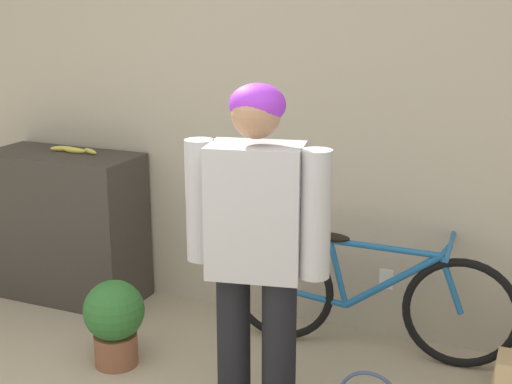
{
  "coord_description": "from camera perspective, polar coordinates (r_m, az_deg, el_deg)",
  "views": [
    {
      "loc": [
        1.37,
        -1.51,
        1.93
      ],
      "look_at": [
        0.23,
        1.16,
        1.14
      ],
      "focal_mm": 50.0,
      "sensor_mm": 36.0,
      "label": 1
    }
  ],
  "objects": [
    {
      "name": "wall_back",
      "position": [
        4.15,
        3.65,
        6.58
      ],
      "size": [
        8.0,
        0.07,
        2.6
      ],
      "color": "#B7AD99",
      "rests_on": "ground_plane"
    },
    {
      "name": "side_shelf",
      "position": [
        4.82,
        -14.94,
        -2.63
      ],
      "size": [
        1.01,
        0.46,
        0.97
      ],
      "color": "#38332D",
      "rests_on": "ground_plane"
    },
    {
      "name": "person",
      "position": [
        3.07,
        0.01,
        -3.66
      ],
      "size": [
        0.66,
        0.33,
        1.59
      ],
      "rotation": [
        0.0,
        0.0,
        0.2
      ],
      "color": "black",
      "rests_on": "ground_plane"
    },
    {
      "name": "potted_plant",
      "position": [
        3.94,
        -11.26,
        -9.92
      ],
      "size": [
        0.33,
        0.33,
        0.48
      ],
      "color": "brown",
      "rests_on": "ground_plane"
    },
    {
      "name": "bicycle",
      "position": [
        4.02,
        8.88,
        -8.24
      ],
      "size": [
        1.62,
        0.46,
        0.69
      ],
      "rotation": [
        0.0,
        0.0,
        0.06
      ],
      "color": "black",
      "rests_on": "ground_plane"
    },
    {
      "name": "banana",
      "position": [
        4.7,
        -14.32,
        3.28
      ],
      "size": [
        0.37,
        0.09,
        0.04
      ],
      "color": "#EAD64C",
      "rests_on": "side_shelf"
    }
  ]
}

